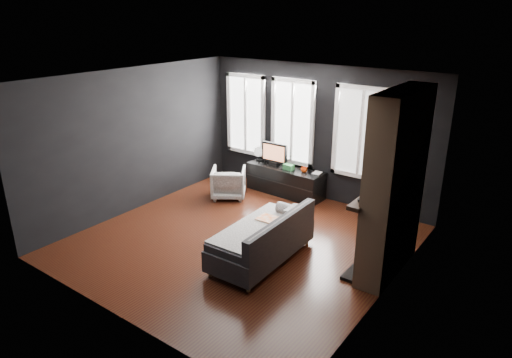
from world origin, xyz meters
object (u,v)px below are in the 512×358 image
Objects in this scene: mantel_vase at (389,175)px; media_console at (285,180)px; sofa at (262,236)px; mug at (304,169)px; armchair at (229,181)px; monitor at (274,153)px; book at (314,168)px.

media_console is at bearing 155.39° from mantel_vase.
sofa is 2.58m from mug.
mantel_vase reaches higher than sofa.
mug is (0.46, -0.04, 0.36)m from media_console.
monitor reaches higher than armchair.
book is (0.63, 0.05, 0.40)m from media_console.
sofa reaches higher than mug.
monitor is (0.56, 0.85, 0.51)m from armchair.
mug is at bearing -153.13° from book.
media_console is 12.77× the size of mug.
mug is 0.70× the size of mantel_vase.
monitor is 4.60× the size of mug.
monitor is 0.78m from mug.
media_console is 7.97× the size of book.
book is (0.17, 0.09, 0.04)m from mug.
mug is 0.19m from book.
monitor reaches higher than mug.
armchair is (-2.02, 1.65, -0.05)m from sofa.
mug is 2.52m from mantel_vase.
book is (-0.54, 2.55, 0.29)m from sofa.
armchair is 1.20m from media_console.
mug is at bearing -2.20° from media_console.
media_console is at bearing 0.61° from monitor.
book reaches higher than mug.
media_console is at bearing 175.09° from mug.
mantel_vase is (1.97, -1.24, 0.63)m from book.
monitor is 3.15m from mantel_vase.
mantel_vase is (2.60, -1.19, 1.03)m from media_console.
monitor is 0.93m from book.
mantel_vase is (2.88, -1.19, 0.47)m from monitor.
book is (1.48, 0.90, 0.34)m from armchair.
book is at bearing 6.92° from media_console.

